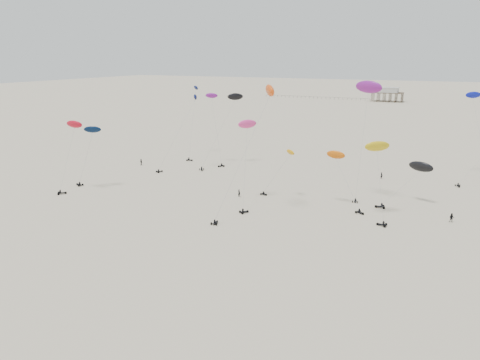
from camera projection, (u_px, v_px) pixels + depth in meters
The scene contains 21 objects.
ground_plane at pixel (356, 134), 194.50m from camera, with size 900.00×900.00×0.00m, color beige.
pavilion_main at pixel (387, 95), 328.37m from camera, with size 21.00×13.00×9.80m.
pier_fence at pixel (315, 98), 350.88m from camera, with size 80.20×0.20×1.50m.
rig_0 at pixel (228, 112), 136.08m from camera, with size 7.52×16.59×22.99m.
rig_1 at pixel (183, 123), 130.53m from camera, with size 8.60×12.92×22.28m.
rig_2 at pixel (215, 119), 137.19m from camera, with size 8.34×6.78×21.02m.
rig_3 at pixel (342, 169), 99.43m from camera, with size 10.26×7.18×12.81m.
rig_4 at pixel (246, 144), 101.22m from camera, with size 7.12×13.66×19.05m.
rig_6 at pixel (193, 115), 148.48m from camera, with size 7.09×14.68×23.90m.
rig_7 at pixel (262, 108), 92.48m from camera, with size 8.64×16.92×27.42m.
rig_8 at pixel (477, 119), 122.96m from camera, with size 8.77×12.00×23.04m.
rig_9 at pixel (280, 168), 106.77m from camera, with size 8.20×3.93×11.39m.
rig_10 at pixel (88, 146), 113.48m from camera, with size 7.99×3.83×15.35m.
rig_11 at pixel (414, 173), 101.40m from camera, with size 10.97×10.89×12.09m.
rig_12 at pixel (368, 95), 100.79m from camera, with size 7.01×7.36×26.58m.
rig_13 at pixel (71, 142), 109.80m from camera, with size 4.58×7.58×16.98m.
rig_14 at pixel (378, 159), 91.88m from camera, with size 6.87×9.62×15.66m.
spectator_0 at pixel (239, 197), 107.69m from camera, with size 0.75×0.52×2.06m, color black.
spectator_1 at pixel (451, 222), 91.27m from camera, with size 1.04×0.60×2.12m, color black.
spectator_2 at pixel (141, 165), 138.76m from camera, with size 1.29×0.70×2.19m, color black.
spectator_3 at pixel (381, 179), 123.44m from camera, with size 0.74×0.51×2.04m, color black.
Camera 1 is at (39.49, 5.14, 31.54)m, focal length 35.00 mm.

